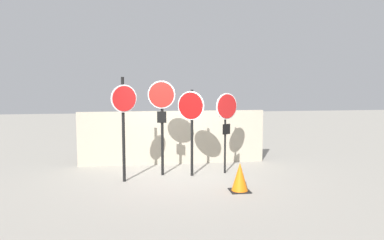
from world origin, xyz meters
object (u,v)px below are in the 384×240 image
stop_sign_2 (191,114)px  stop_sign_1 (162,108)px  traffic_cone_0 (240,177)px  stop_sign_0 (124,112)px  stop_sign_3 (226,113)px

stop_sign_2 → stop_sign_1: bearing=-159.1°
stop_sign_1 → traffic_cone_0: bearing=-31.1°
stop_sign_0 → stop_sign_1: size_ratio=1.04×
stop_sign_3 → stop_sign_2: bearing=161.4°
stop_sign_2 → stop_sign_3: stop_sign_2 is taller
stop_sign_2 → stop_sign_0: bearing=-135.2°
stop_sign_3 → stop_sign_0: bearing=162.7°
stop_sign_1 → stop_sign_2: bearing=1.6°
stop_sign_0 → traffic_cone_0: (2.60, -1.18, -1.41)m
stop_sign_1 → stop_sign_2: size_ratio=1.10×
stop_sign_2 → traffic_cone_0: stop_sign_2 is taller
stop_sign_1 → traffic_cone_0: size_ratio=3.78×
stop_sign_0 → stop_sign_3: (2.67, 0.48, -0.11)m
stop_sign_2 → stop_sign_3: bearing=42.7°
stop_sign_2 → stop_sign_3: size_ratio=1.04×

